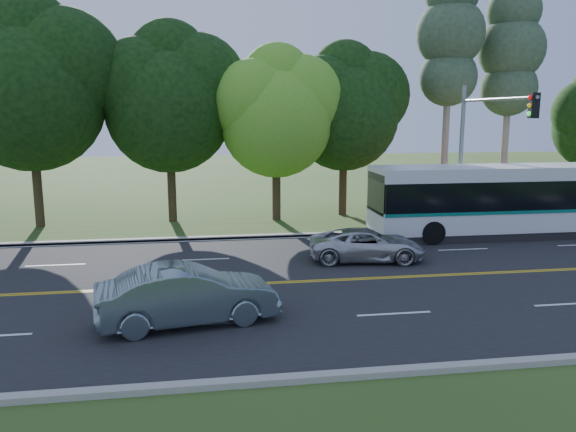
{
  "coord_description": "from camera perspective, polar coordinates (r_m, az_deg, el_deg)",
  "views": [
    {
      "loc": [
        -5.86,
        -18.26,
        5.72
      ],
      "look_at": [
        -2.76,
        2.0,
        1.95
      ],
      "focal_mm": 35.0,
      "sensor_mm": 36.0,
      "label": 1
    }
  ],
  "objects": [
    {
      "name": "ground",
      "position": [
        20.02,
        8.76,
        -6.32
      ],
      "size": [
        120.0,
        120.0,
        0.0
      ],
      "primitive_type": "plane",
      "color": "#30501A",
      "rests_on": "ground"
    },
    {
      "name": "road",
      "position": [
        20.01,
        8.76,
        -6.29
      ],
      "size": [
        60.0,
        14.0,
        0.02
      ],
      "primitive_type": "cube",
      "color": "black",
      "rests_on": "ground"
    },
    {
      "name": "curb_north",
      "position": [
        26.69,
        4.19,
        -1.83
      ],
      "size": [
        60.0,
        0.3,
        0.15
      ],
      "primitive_type": "cube",
      "color": "#A09C91",
      "rests_on": "ground"
    },
    {
      "name": "curb_south",
      "position": [
        13.78,
        17.94,
        -14.32
      ],
      "size": [
        60.0,
        0.3,
        0.15
      ],
      "primitive_type": "cube",
      "color": "#A09C91",
      "rests_on": "ground"
    },
    {
      "name": "grass_verge",
      "position": [
        28.46,
        3.36,
        -1.1
      ],
      "size": [
        60.0,
        4.0,
        0.1
      ],
      "primitive_type": "cube",
      "color": "#30501A",
      "rests_on": "ground"
    },
    {
      "name": "lane_markings",
      "position": [
        19.98,
        8.5,
        -6.27
      ],
      "size": [
        57.6,
        13.82,
        0.0
      ],
      "color": "gold",
      "rests_on": "road"
    },
    {
      "name": "tree_row",
      "position": [
        30.42,
        -7.54,
        12.23
      ],
      "size": [
        44.7,
        9.1,
        13.84
      ],
      "color": "#322316",
      "rests_on": "ground"
    },
    {
      "name": "bougainvillea_hedge",
      "position": [
        29.88,
        17.32,
        0.3
      ],
      "size": [
        9.5,
        2.25,
        1.5
      ],
      "color": "#A70D23",
      "rests_on": "ground"
    },
    {
      "name": "traffic_signal",
      "position": [
        26.72,
        19.02,
        7.6
      ],
      "size": [
        0.42,
        6.1,
        7.0
      ],
      "color": "gray",
      "rests_on": "ground"
    },
    {
      "name": "transit_bus",
      "position": [
        28.12,
        21.18,
        1.39
      ],
      "size": [
        12.62,
        2.82,
        3.3
      ],
      "rotation": [
        0.0,
        0.0,
        -0.0
      ],
      "color": "silver",
      "rests_on": "road"
    },
    {
      "name": "sedan",
      "position": [
        15.71,
        -10.16,
        -7.9
      ],
      "size": [
        5.14,
        2.6,
        1.62
      ],
      "primitive_type": "imported",
      "rotation": [
        0.0,
        0.0,
        1.76
      ],
      "color": "slate",
      "rests_on": "road"
    },
    {
      "name": "suv",
      "position": [
        22.21,
        8.03,
        -2.91
      ],
      "size": [
        4.72,
        2.65,
        1.25
      ],
      "primitive_type": "imported",
      "rotation": [
        0.0,
        0.0,
        1.44
      ],
      "color": "#BCBEC1",
      "rests_on": "road"
    }
  ]
}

